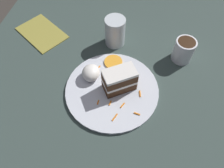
% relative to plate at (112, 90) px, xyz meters
% --- Properties ---
extents(ground_plane, '(6.00, 6.00, 0.00)m').
position_rel_plate_xyz_m(ground_plane, '(0.02, -0.03, -0.04)').
color(ground_plane, '#38332D').
rests_on(ground_plane, ground).
extents(dining_table, '(1.32, 1.11, 0.03)m').
position_rel_plate_xyz_m(dining_table, '(0.02, -0.03, -0.02)').
color(dining_table, '#384742').
rests_on(dining_table, ground).
extents(plate, '(0.31, 0.31, 0.01)m').
position_rel_plate_xyz_m(plate, '(0.00, 0.00, 0.00)').
color(plate, silver).
rests_on(plate, dining_table).
extents(cake_slice, '(0.10, 0.12, 0.08)m').
position_rel_plate_xyz_m(cake_slice, '(0.01, -0.02, 0.05)').
color(cake_slice, '#4C2D19').
rests_on(cake_slice, plate).
extents(cream_dollop, '(0.07, 0.06, 0.04)m').
position_rel_plate_xyz_m(cream_dollop, '(0.03, 0.08, 0.03)').
color(cream_dollop, white).
rests_on(cream_dollop, plate).
extents(orange_garnish, '(0.07, 0.07, 0.01)m').
position_rel_plate_xyz_m(orange_garnish, '(0.11, 0.02, 0.01)').
color(orange_garnish, orange).
rests_on(orange_garnish, plate).
extents(carrot_shreds_scatter, '(0.20, 0.17, 0.00)m').
position_rel_plate_xyz_m(carrot_shreds_scatter, '(-0.04, -0.03, 0.01)').
color(carrot_shreds_scatter, orange).
rests_on(carrot_shreds_scatter, plate).
extents(drinking_glass, '(0.08, 0.08, 0.11)m').
position_rel_plate_xyz_m(drinking_glass, '(0.22, 0.04, 0.04)').
color(drinking_glass, silver).
rests_on(drinking_glass, dining_table).
extents(coffee_mug, '(0.07, 0.07, 0.09)m').
position_rel_plate_xyz_m(coffee_mug, '(0.19, -0.22, 0.04)').
color(coffee_mug, white).
rests_on(coffee_mug, dining_table).
extents(menu_card, '(0.22, 0.24, 0.00)m').
position_rel_plate_xyz_m(menu_card, '(0.21, 0.34, -0.00)').
color(menu_card, '#9E933D').
rests_on(menu_card, dining_table).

